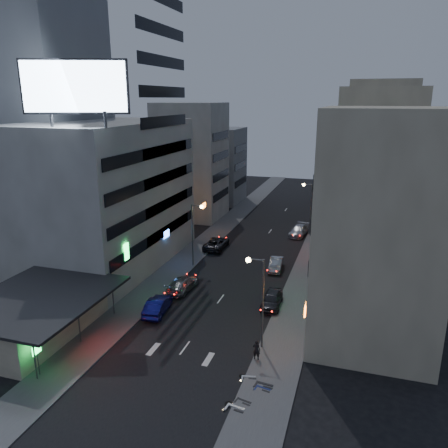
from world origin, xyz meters
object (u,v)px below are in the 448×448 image
at_px(road_car_silver, 182,284).
at_px(scooter_silver_b, 256,370).
at_px(parked_car_right_far, 299,231).
at_px(road_car_blue, 158,306).
at_px(parked_car_right_near, 272,299).
at_px(scooter_silver_a, 246,401).
at_px(parked_car_right_mid, 276,264).
at_px(scooter_black_a, 252,396).
at_px(scooter_black_b, 274,378).
at_px(parked_car_left, 216,243).
at_px(scooter_blue, 272,383).
at_px(person, 257,350).

height_order(road_car_silver, scooter_silver_b, road_car_silver).
bearing_deg(parked_car_right_far, road_car_blue, -101.11).
distance_m(parked_car_right_near, road_car_blue, 11.63).
xyz_separation_m(road_car_blue, scooter_silver_a, (11.99, -11.07, -0.09)).
bearing_deg(scooter_silver_a, parked_car_right_far, 12.76).
bearing_deg(parked_car_right_near, parked_car_right_mid, 96.52).
bearing_deg(road_car_silver, scooter_silver_b, 134.23).
relative_size(scooter_black_a, scooter_silver_a, 0.87).
xyz_separation_m(road_car_blue, road_car_silver, (0.26, 5.70, -0.03)).
bearing_deg(scooter_black_b, scooter_silver_a, 162.34).
xyz_separation_m(parked_car_left, parked_car_right_far, (10.31, 9.81, -0.02)).
relative_size(scooter_black_a, scooter_black_b, 0.85).
bearing_deg(road_car_blue, scooter_silver_a, 129.73).
relative_size(parked_car_left, parked_car_right_far, 1.07).
bearing_deg(scooter_black_a, scooter_blue, -16.03).
relative_size(person, scooter_black_b, 0.87).
relative_size(parked_car_right_near, scooter_silver_a, 2.37).
xyz_separation_m(person, scooter_silver_a, (0.69, -6.03, -0.27)).
distance_m(scooter_black_b, scooter_silver_b, 1.68).
height_order(road_car_silver, scooter_blue, road_car_silver).
bearing_deg(scooter_black_a, road_car_blue, 62.63).
bearing_deg(parked_car_left, scooter_black_a, 111.62).
distance_m(parked_car_right_near, scooter_black_a, 15.28).
bearing_deg(scooter_black_b, parked_car_right_far, 11.38).
bearing_deg(scooter_black_b, scooter_silver_b, 70.74).
height_order(parked_car_left, person, person).
xyz_separation_m(road_car_silver, scooter_black_b, (13.09, -13.67, -0.04)).
height_order(parked_car_left, scooter_blue, parked_car_left).
bearing_deg(parked_car_left, parked_car_right_near, 124.72).
bearing_deg(person, scooter_black_a, 104.07).
bearing_deg(road_car_silver, scooter_blue, 134.96).
distance_m(road_car_blue, scooter_blue, 15.74).
height_order(parked_car_right_near, scooter_silver_b, parked_car_right_near).
xyz_separation_m(parked_car_right_far, scooter_black_a, (2.55, -40.40, -0.15)).
distance_m(parked_car_left, road_car_silver, 14.61).
height_order(road_car_silver, scooter_black_b, road_car_silver).
distance_m(scooter_blue, scooter_silver_b, 1.89).
bearing_deg(scooter_black_b, road_car_blue, 65.09).
xyz_separation_m(parked_car_right_near, parked_car_left, (-11.16, 15.41, 0.01)).
xyz_separation_m(scooter_black_a, scooter_black_b, (1.08, 2.34, 0.09)).
xyz_separation_m(scooter_silver_a, scooter_black_b, (1.36, 3.11, 0.01)).
bearing_deg(scooter_black_b, scooter_black_a, 161.13).
distance_m(road_car_blue, road_car_silver, 5.71).
bearing_deg(scooter_silver_b, scooter_blue, -142.17).
bearing_deg(parked_car_left, scooter_blue, 114.53).
bearing_deg(person, parked_car_right_far, -83.72).
relative_size(parked_car_right_near, person, 2.67).
bearing_deg(scooter_silver_a, scooter_silver_b, 12.06).
height_order(parked_car_right_mid, scooter_silver_b, parked_car_right_mid).
relative_size(parked_car_right_near, parked_car_left, 0.80).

